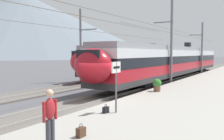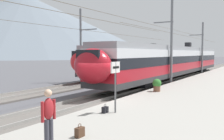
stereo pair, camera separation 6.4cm
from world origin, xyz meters
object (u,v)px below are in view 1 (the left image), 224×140
potted_plant_platform_edge (157,84)px  platform_sign (116,75)px  catenary_mast_mid (170,42)px  handbag_near_sign (106,110)px  train_near_platform (175,60)px  catenary_mast_far_side (82,44)px  passenger_walking (50,115)px  catenary_mast_east (201,48)px  handbag_beside_passenger (81,132)px  train_far_track (140,59)px

potted_plant_platform_edge → platform_sign: bearing=-173.8°
catenary_mast_mid → handbag_near_sign: size_ratio=96.63×
train_near_platform → catenary_mast_far_side: size_ratio=0.87×
passenger_walking → handbag_near_sign: passenger_walking is taller
catenary_mast_mid → platform_sign: catenary_mast_mid is taller
train_near_platform → catenary_mast_east: catenary_mast_east is taller
catenary_mast_mid → handbag_beside_passenger: catenary_mast_mid is taller
handbag_beside_passenger → catenary_mast_far_side: bearing=38.9°
catenary_mast_mid → catenary_mast_far_side: 9.17m
catenary_mast_far_side → passenger_walking: (-15.53, -11.44, -2.68)m
platform_sign → handbag_near_sign: (-0.29, 0.37, -1.55)m
catenary_mast_east → platform_sign: 26.28m
passenger_walking → potted_plant_platform_edge: size_ratio=1.89×
handbag_beside_passenger → catenary_mast_mid: bearing=9.3°
train_near_platform → catenary_mast_far_side: (-8.48, 7.37, 1.78)m
catenary_mast_mid → potted_plant_platform_edge: 7.21m
train_far_track → handbag_near_sign: (-21.72, -8.71, -1.69)m
catenary_mast_east → passenger_walking: bearing=-175.3°
platform_sign → train_far_track: bearing=23.0°
train_far_track → catenary_mast_far_side: size_ratio=0.68×
catenary_mast_far_side → handbag_near_sign: catenary_mast_far_side is taller
catenary_mast_mid → potted_plant_platform_edge: bearing=-169.0°
train_near_platform → train_far_track: same height
catenary_mast_mid → potted_plant_platform_edge: catenary_mast_mid is taller
train_far_track → passenger_walking: size_ratio=15.80×
platform_sign → catenary_mast_east: bearing=4.3°
catenary_mast_mid → passenger_walking: 18.11m
platform_sign → passenger_walking: platform_sign is taller
catenary_mast_far_side → train_far_track: bearing=-9.8°
catenary_mast_far_side → handbag_near_sign: (-11.25, -10.51, -3.48)m
train_far_track → passenger_walking: 27.74m
platform_sign → handbag_near_sign: 1.62m
catenary_mast_east → catenary_mast_far_side: 17.60m
catenary_mast_far_side → potted_plant_platform_edge: (-4.13, -10.14, -3.13)m
catenary_mast_mid → passenger_walking: (-17.70, -2.53, -2.84)m
catenary_mast_mid → handbag_near_sign: bearing=-173.2°
train_near_platform → catenary_mast_mid: catenary_mast_mid is taller
passenger_walking → handbag_beside_passenger: size_ratio=3.81×
catenary_mast_mid → handbag_beside_passenger: size_ratio=89.10×
catenary_mast_east → handbag_beside_passenger: bearing=-174.8°
catenary_mast_mid → platform_sign: 13.45m
train_far_track → handbag_near_sign: bearing=-158.2°
train_near_platform → handbag_near_sign: size_ratio=84.25×
catenary_mast_mid → train_near_platform: bearing=13.7°
passenger_walking → catenary_mast_far_side: bearing=36.4°
catenary_mast_east → catenary_mast_mid: bearing=-180.0°
catenary_mast_mid → catenary_mast_east: (13.01, 0.01, -0.34)m
catenary_mast_mid → handbag_near_sign: catenary_mast_mid is taller
train_near_platform → catenary_mast_east: bearing=-12.9°
catenary_mast_mid → passenger_walking: catenary_mast_mid is taller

